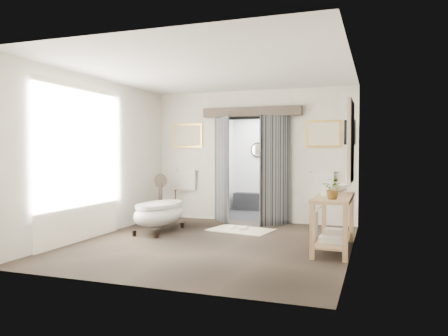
% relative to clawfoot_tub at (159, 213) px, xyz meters
% --- Properties ---
extents(ground_plane, '(5.00, 5.00, 0.00)m').
position_rel_clawfoot_tub_xyz_m(ground_plane, '(1.34, -0.65, -0.37)').
color(ground_plane, '#44372D').
extents(room_shell, '(4.52, 5.02, 2.91)m').
position_rel_clawfoot_tub_xyz_m(room_shell, '(1.30, -0.77, 1.49)').
color(room_shell, silver).
rests_on(room_shell, ground_plane).
extents(shower_room, '(2.22, 2.01, 2.51)m').
position_rel_clawfoot_tub_xyz_m(shower_room, '(1.34, 3.34, 0.54)').
color(shower_room, '#232325').
rests_on(shower_room, ground_plane).
extents(back_wall_dressing, '(3.82, 0.72, 2.52)m').
position_rel_clawfoot_tub_xyz_m(back_wall_dressing, '(1.34, 1.67, 1.19)').
color(back_wall_dressing, black).
rests_on(back_wall_dressing, ground_plane).
extents(clawfoot_tub, '(0.69, 1.55, 0.76)m').
position_rel_clawfoot_tub_xyz_m(clawfoot_tub, '(0.00, 0.00, 0.00)').
color(clawfoot_tub, black).
rests_on(clawfoot_tub, ground_plane).
extents(vanity, '(0.57, 1.60, 0.85)m').
position_rel_clawfoot_tub_xyz_m(vanity, '(3.29, -0.49, 0.14)').
color(vanity, tan).
rests_on(vanity, ground_plane).
extents(pedestal_mirror, '(0.31, 0.20, 1.06)m').
position_rel_clawfoot_tub_xyz_m(pedestal_mirror, '(-0.59, 1.18, 0.09)').
color(pedestal_mirror, '#4D4138').
rests_on(pedestal_mirror, ground_plane).
extents(rug, '(1.33, 1.02, 0.01)m').
position_rel_clawfoot_tub_xyz_m(rug, '(1.44, 0.68, -0.36)').
color(rug, beige).
rests_on(rug, ground_plane).
extents(slippers, '(0.36, 0.27, 0.05)m').
position_rel_clawfoot_tub_xyz_m(slippers, '(1.37, 0.71, -0.33)').
color(slippers, white).
rests_on(slippers, rug).
extents(basin, '(0.48, 0.48, 0.16)m').
position_rel_clawfoot_tub_xyz_m(basin, '(3.32, -0.04, 0.56)').
color(basin, white).
rests_on(basin, vanity).
extents(plant, '(0.34, 0.33, 0.30)m').
position_rel_clawfoot_tub_xyz_m(plant, '(3.35, -0.97, 0.63)').
color(plant, gray).
rests_on(plant, vanity).
extents(soap_bottle_a, '(0.12, 0.12, 0.21)m').
position_rel_clawfoot_tub_xyz_m(soap_bottle_a, '(3.17, -0.47, 0.59)').
color(soap_bottle_a, gray).
rests_on(soap_bottle_a, vanity).
extents(soap_bottle_b, '(0.16, 0.16, 0.18)m').
position_rel_clawfoot_tub_xyz_m(soap_bottle_b, '(3.22, 0.24, 0.57)').
color(soap_bottle_b, gray).
rests_on(soap_bottle_b, vanity).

